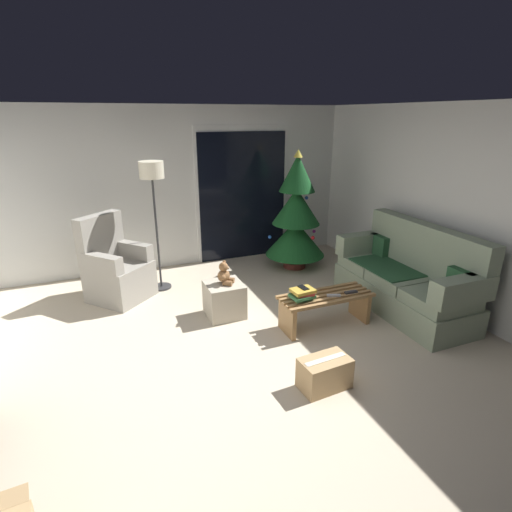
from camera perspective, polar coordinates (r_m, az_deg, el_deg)
ground_plane at (r=4.14m, az=-1.52°, el=-14.97°), size 7.00×7.00×0.00m
wall_back at (r=6.46m, az=-11.43°, el=9.45°), size 5.72×0.12×2.50m
wall_right at (r=5.27m, az=28.96°, el=5.13°), size 0.12×6.00×2.50m
patio_door_frame at (r=6.70m, az=-1.93°, el=8.88°), size 1.60×0.02×2.20m
patio_door_glass at (r=6.70m, az=-1.87°, el=8.44°), size 1.50×0.02×2.10m
couch at (r=5.36m, az=20.84°, el=-3.06°), size 0.80×1.95×1.08m
coffee_table at (r=4.71m, az=9.91°, el=-6.95°), size 1.10×0.40×0.40m
remote_graphite at (r=4.75m, az=13.49°, el=-5.05°), size 0.16×0.06×0.02m
remote_silver at (r=4.62m, az=11.10°, el=-5.58°), size 0.16×0.10×0.02m
book_stack at (r=4.48m, az=6.68°, el=-5.43°), size 0.28×0.23×0.13m
cell_phone at (r=4.48m, az=6.80°, el=-4.51°), size 0.08×0.15×0.01m
christmas_tree at (r=6.28m, az=5.76°, el=5.56°), size 0.94×0.94×1.87m
armchair at (r=5.61m, az=-19.44°, el=-1.87°), size 0.97×0.97×1.13m
floor_lamp at (r=5.47m, az=-14.64°, el=10.14°), size 0.32×0.32×1.78m
ottoman at (r=4.91m, az=-4.57°, el=-6.24°), size 0.44×0.44×0.42m
teddy_bear_chestnut at (r=4.77m, az=-4.55°, el=-2.65°), size 0.22×0.21×0.29m
cardboard_box_taped_mid_floor at (r=3.79m, az=9.81°, el=-16.25°), size 0.47×0.30×0.30m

